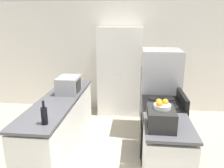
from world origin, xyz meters
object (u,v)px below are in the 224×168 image
Objects in this scene: fruit_bowl at (162,105)px; refrigerator at (159,92)px; pantry_cabinet at (120,72)px; microwave at (69,85)px; toaster_oven at (161,118)px; stove at (161,129)px; wine_bottle at (44,115)px.

refrigerator is at bearing 84.57° from fruit_bowl.
pantry_cabinet is 1.57m from microwave.
fruit_bowl is at bearing 71.76° from toaster_oven.
microwave is at bearing 167.89° from stove.
microwave is 1.12× the size of toaster_oven.
stove is 1.10m from fruit_bowl.
wine_bottle reaches higher than microwave.
wine_bottle is (-1.55, -0.90, 0.57)m from stove.
pantry_cabinet is 1.89× the size of stove.
fruit_bowl reaches higher than stove.
microwave is 2.39× the size of fruit_bowl.
refrigerator is at bearing 47.18° from wine_bottle.
fruit_bowl is (0.67, -2.50, 0.18)m from pantry_cabinet.
microwave is at bearing 141.39° from toaster_oven.
refrigerator reaches higher than toaster_oven.
pantry_cabinet reaches higher than fruit_bowl.
microwave is at bearing -121.00° from pantry_cabinet.
refrigerator is 1.65m from toaster_oven.
stove is 0.87m from refrigerator.
toaster_oven is at bearing 2.87° from wine_bottle.
fruit_bowl is at bearing -38.09° from microwave.
refrigerator is 5.41× the size of wine_bottle.
wine_bottle is 0.72× the size of toaster_oven.
fruit_bowl is at bearing -98.84° from stove.
stove is at bearing -12.11° from microwave.
pantry_cabinet is 2.70m from wine_bottle.
stove is 2.24× the size of microwave.
wine_bottle is at bearing -132.82° from refrigerator.
refrigerator is (0.03, 0.79, 0.36)m from stove.
pantry_cabinet is 1.23m from refrigerator.
fruit_bowl is (-0.15, -1.61, 0.37)m from refrigerator.
toaster_oven is at bearing -108.24° from fruit_bowl.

